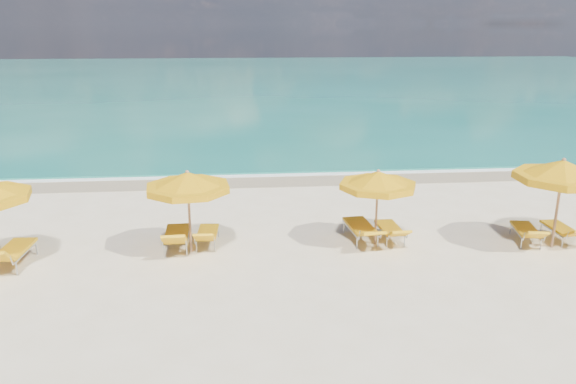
{
  "coord_description": "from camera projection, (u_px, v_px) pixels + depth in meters",
  "views": [
    {
      "loc": [
        -1.44,
        -13.97,
        5.86
      ],
      "look_at": [
        0.0,
        1.5,
        1.2
      ],
      "focal_mm": 35.0,
      "sensor_mm": 36.0,
      "label": 1
    }
  ],
  "objects": [
    {
      "name": "ground_plane",
      "position": [
        293.0,
        250.0,
        15.14
      ],
      "size": [
        120.0,
        120.0,
        0.0
      ],
      "primitive_type": "plane",
      "color": "beige"
    },
    {
      "name": "ocean",
      "position": [
        248.0,
        80.0,
        60.91
      ],
      "size": [
        120.0,
        80.0,
        0.3
      ],
      "primitive_type": "cube",
      "color": "#126859",
      "rests_on": "ground"
    },
    {
      "name": "wet_sand_band",
      "position": [
        274.0,
        178.0,
        22.19
      ],
      "size": [
        120.0,
        2.6,
        0.01
      ],
      "primitive_type": "cube",
      "color": "tan",
      "rests_on": "ground"
    },
    {
      "name": "foam_line",
      "position": [
        273.0,
        173.0,
        22.95
      ],
      "size": [
        120.0,
        1.2,
        0.03
      ],
      "primitive_type": "cube",
      "color": "white",
      "rests_on": "ground"
    },
    {
      "name": "whitecap_near",
      "position": [
        153.0,
        135.0,
        30.81
      ],
      "size": [
        14.0,
        0.36,
        0.05
      ],
      "primitive_type": "cube",
      "color": "white",
      "rests_on": "ground"
    },
    {
      "name": "whitecap_far",
      "position": [
        373.0,
        112.0,
        38.73
      ],
      "size": [
        18.0,
        0.3,
        0.05
      ],
      "primitive_type": "cube",
      "color": "white",
      "rests_on": "ground"
    },
    {
      "name": "umbrella_3",
      "position": [
        188.0,
        183.0,
        14.47
      ],
      "size": [
        2.76,
        2.76,
        2.27
      ],
      "rotation": [
        0.0,
        0.0,
        -0.27
      ],
      "color": "tan",
      "rests_on": "ground"
    },
    {
      "name": "umbrella_4",
      "position": [
        378.0,
        181.0,
        15.07
      ],
      "size": [
        2.15,
        2.15,
        2.14
      ],
      "rotation": [
        0.0,
        0.0,
        0.02
      ],
      "color": "tan",
      "rests_on": "ground"
    },
    {
      "name": "umbrella_5",
      "position": [
        562.0,
        171.0,
        14.74
      ],
      "size": [
        3.2,
        3.2,
        2.51
      ],
      "rotation": [
        0.0,
        0.0,
        0.36
      ],
      "color": "tan",
      "rests_on": "ground"
    },
    {
      "name": "lounger_2_right",
      "position": [
        14.0,
        257.0,
        14.13
      ],
      "size": [
        0.73,
        1.96,
        0.86
      ],
      "rotation": [
        0.0,
        0.0,
        -0.04
      ],
      "color": "#A5A8AD",
      "rests_on": "ground"
    },
    {
      "name": "lounger_3_left",
      "position": [
        177.0,
        240.0,
        15.22
      ],
      "size": [
        0.69,
        1.93,
        0.82
      ],
      "rotation": [
        0.0,
        0.0,
        0.03
      ],
      "color": "#A5A8AD",
      "rests_on": "ground"
    },
    {
      "name": "lounger_3_right",
      "position": [
        208.0,
        238.0,
        15.46
      ],
      "size": [
        0.64,
        1.69,
        0.71
      ],
      "rotation": [
        0.0,
        0.0,
        -0.06
      ],
      "color": "#A5A8AD",
      "rests_on": "ground"
    },
    {
      "name": "lounger_4_left",
      "position": [
        361.0,
        233.0,
        15.75
      ],
      "size": [
        0.82,
        2.08,
        0.73
      ],
      "rotation": [
        0.0,
        0.0,
        0.09
      ],
      "color": "#A5A8AD",
      "rests_on": "ground"
    },
    {
      "name": "lounger_4_right",
      "position": [
        390.0,
        233.0,
        15.79
      ],
      "size": [
        0.63,
        1.74,
        0.68
      ],
      "rotation": [
        0.0,
        0.0,
        0.04
      ],
      "color": "#A5A8AD",
      "rests_on": "ground"
    },
    {
      "name": "lounger_5_left",
      "position": [
        526.0,
        235.0,
        15.66
      ],
      "size": [
        0.9,
        1.81,
        0.71
      ],
      "rotation": [
        0.0,
        0.0,
        -0.2
      ],
      "color": "#A5A8AD",
      "rests_on": "ground"
    },
    {
      "name": "lounger_5_right",
      "position": [
        561.0,
        234.0,
        15.78
      ],
      "size": [
        0.58,
        1.71,
        0.69
      ],
      "rotation": [
        0.0,
        0.0,
        0.01
      ],
      "color": "#A5A8AD",
      "rests_on": "ground"
    }
  ]
}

